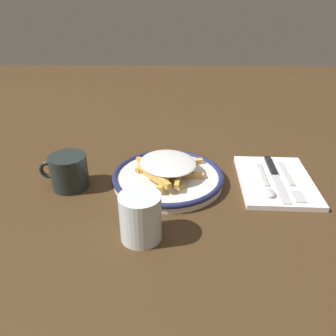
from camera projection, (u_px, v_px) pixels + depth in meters
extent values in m
plane|color=#402C17|center=(168.00, 182.00, 0.79)|extent=(2.60, 2.60, 0.00)
cylinder|color=white|center=(168.00, 179.00, 0.79)|extent=(0.25, 0.25, 0.02)
torus|color=navy|center=(168.00, 176.00, 0.78)|extent=(0.26, 0.26, 0.01)
cube|color=gold|center=(162.00, 162.00, 0.83)|extent=(0.03, 0.08, 0.01)
cube|color=gold|center=(143.00, 166.00, 0.81)|extent=(0.04, 0.08, 0.01)
cube|color=#F2B95B|center=(189.00, 162.00, 0.83)|extent=(0.07, 0.03, 0.01)
cube|color=gold|center=(164.00, 161.00, 0.84)|extent=(0.07, 0.08, 0.01)
cube|color=#DCB551|center=(174.00, 180.00, 0.76)|extent=(0.05, 0.07, 0.01)
cube|color=#F2BE67|center=(168.00, 171.00, 0.79)|extent=(0.05, 0.07, 0.01)
cube|color=#F5B062|center=(185.00, 175.00, 0.77)|extent=(0.09, 0.02, 0.01)
cube|color=gold|center=(164.00, 181.00, 0.73)|extent=(0.03, 0.08, 0.01)
cube|color=gold|center=(175.00, 169.00, 0.80)|extent=(0.02, 0.07, 0.01)
cube|color=#EAB65A|center=(153.00, 172.00, 0.76)|extent=(0.08, 0.07, 0.01)
cube|color=gold|center=(179.00, 177.00, 0.74)|extent=(0.02, 0.09, 0.01)
cube|color=gold|center=(153.00, 172.00, 0.79)|extent=(0.08, 0.05, 0.01)
cube|color=#E5B153|center=(164.00, 174.00, 0.78)|extent=(0.03, 0.08, 0.01)
cube|color=gold|center=(157.00, 179.00, 0.73)|extent=(0.06, 0.07, 0.01)
cube|color=gold|center=(168.00, 170.00, 0.77)|extent=(0.06, 0.02, 0.01)
cube|color=#E2B25D|center=(169.00, 175.00, 0.77)|extent=(0.02, 0.07, 0.01)
cube|color=gold|center=(166.00, 166.00, 0.81)|extent=(0.06, 0.07, 0.01)
cube|color=#E1B267|center=(161.00, 170.00, 0.79)|extent=(0.05, 0.07, 0.01)
cube|color=#E7B45B|center=(168.00, 173.00, 0.78)|extent=(0.06, 0.08, 0.01)
cube|color=#C2843F|center=(151.00, 164.00, 0.82)|extent=(0.07, 0.08, 0.01)
ellipsoid|color=silver|center=(169.00, 163.00, 0.77)|extent=(0.18, 0.18, 0.01)
cube|color=#316A1C|center=(163.00, 161.00, 0.77)|extent=(0.00, 0.00, 0.00)
cube|color=#23612D|center=(177.00, 158.00, 0.79)|extent=(0.00, 0.00, 0.00)
cube|color=#215F30|center=(164.00, 159.00, 0.78)|extent=(0.00, 0.00, 0.00)
cube|color=#2E7119|center=(165.00, 172.00, 0.73)|extent=(0.00, 0.00, 0.00)
cube|color=#335634|center=(168.00, 163.00, 0.77)|extent=(0.00, 0.00, 0.00)
cube|color=#357233|center=(166.00, 157.00, 0.79)|extent=(0.00, 0.00, 0.00)
cube|color=#2D5819|center=(178.00, 166.00, 0.75)|extent=(0.00, 0.00, 0.00)
cube|color=white|center=(275.00, 181.00, 0.78)|extent=(0.17, 0.23, 0.01)
cube|color=silver|center=(285.00, 173.00, 0.80)|extent=(0.01, 0.11, 0.01)
cube|color=silver|center=(298.00, 197.00, 0.71)|extent=(0.02, 0.04, 0.00)
cube|color=black|center=(271.00, 165.00, 0.83)|extent=(0.02, 0.09, 0.01)
cube|color=silver|center=(281.00, 189.00, 0.74)|extent=(0.02, 0.12, 0.00)
cube|color=silver|center=(263.00, 175.00, 0.80)|extent=(0.02, 0.10, 0.00)
ellipsoid|color=silver|center=(270.00, 193.00, 0.72)|extent=(0.02, 0.03, 0.01)
cylinder|color=silver|center=(141.00, 217.00, 0.60)|extent=(0.08, 0.08, 0.09)
cylinder|color=#1F2826|center=(69.00, 172.00, 0.76)|extent=(0.08, 0.08, 0.08)
torus|color=#1F2826|center=(49.00, 170.00, 0.76)|extent=(0.04, 0.01, 0.04)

